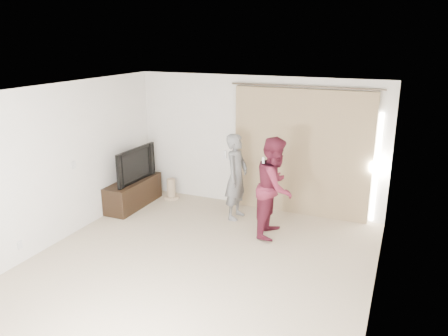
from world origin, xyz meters
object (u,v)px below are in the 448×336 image
Objects in this scene: tv_console at (133,193)px; tv at (131,164)px; person_man at (236,177)px; person_woman at (275,187)px.

tv is at bearing 0.00° from tv_console.
person_man is 0.96m from person_woman.
tv_console is 0.81× the size of person_woman.
person_woman reaches higher than tv_console.
person_woman is at bearing -26.10° from person_man.
tv is 0.68× the size of person_woman.
person_woman is (3.00, -0.17, 0.59)m from tv_console.
tv_console is at bearing 0.00° from tv.
tv_console is 0.86× the size of person_man.
person_woman is at bearing -3.26° from tv_console.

